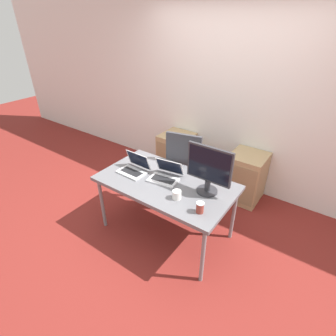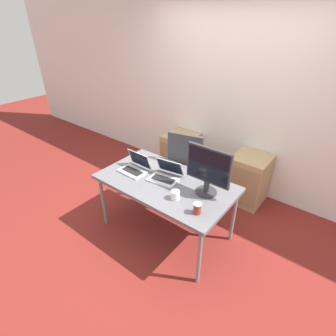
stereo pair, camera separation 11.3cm
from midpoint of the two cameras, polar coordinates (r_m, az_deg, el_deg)
The scene contains 11 objects.
ground_plane at distance 3.32m, azimuth -1.43°, elevation -13.49°, with size 14.00×14.00×0.00m, color maroon.
wall_back at distance 3.81m, azimuth 12.13°, elevation 14.60°, with size 10.00×0.05×2.60m.
desk at distance 2.89m, azimuth -1.61°, elevation -3.77°, with size 1.49×0.84×0.73m.
office_chair at distance 3.55m, azimuth 3.25°, elevation -1.63°, with size 0.58×0.61×1.10m.
cabinet_left at distance 4.23m, azimuth 1.09°, elevation 2.93°, with size 0.47×0.49×0.69m.
cabinet_right at distance 3.79m, azimuth 15.71°, elevation -1.90°, with size 0.47×0.49×0.69m.
laptop_left at distance 2.88m, azimuth -1.70°, elevation -1.62°, with size 0.35×0.33×0.21m.
laptop_right at distance 3.04m, azimuth -8.50°, elevation -0.04°, with size 0.33×0.27×0.21m.
monitor at distance 2.58m, azimuth 7.66°, elevation -0.33°, with size 0.47×0.22×0.51m.
coffee_cup_white at distance 2.59m, azimuth 0.67°, elevation -5.86°, with size 0.09×0.09×0.09m.
coffee_cup_brown at distance 2.43m, azimuth 5.64°, elevation -8.57°, with size 0.07×0.07×0.11m.
Camera 1 is at (1.40, -1.93, 2.32)m, focal length 28.00 mm.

